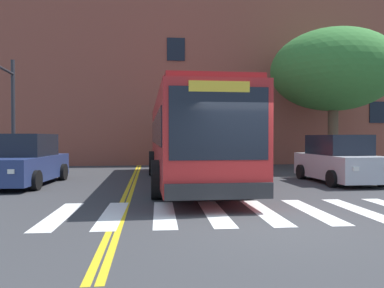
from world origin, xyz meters
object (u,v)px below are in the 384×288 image
car_navy_near_lane (24,162)px  city_bus (188,137)px  traffic_light_overhead (237,108)px  street_tree_curbside_large (333,71)px  car_teal_behind_bus (194,152)px  car_silver_far_lane (338,161)px  traffic_light_far_corner (2,98)px

car_navy_near_lane → city_bus: bearing=0.8°
traffic_light_overhead → street_tree_curbside_large: (5.88, 2.34, 2.28)m
car_navy_near_lane → traffic_light_overhead: size_ratio=1.04×
traffic_light_overhead → street_tree_curbside_large: street_tree_curbside_large is taller
car_teal_behind_bus → car_navy_near_lane: bearing=-129.3°
car_teal_behind_bus → traffic_light_overhead: size_ratio=1.03×
car_silver_far_lane → traffic_light_overhead: traffic_light_overhead is taller
car_navy_near_lane → car_teal_behind_bus: car_navy_near_lane is taller
car_navy_near_lane → street_tree_curbside_large: street_tree_curbside_large is taller
car_silver_far_lane → traffic_light_overhead: 5.20m
car_navy_near_lane → car_teal_behind_bus: bearing=50.7°
car_teal_behind_bus → car_silver_far_lane: bearing=-65.0°
traffic_light_overhead → traffic_light_far_corner: bearing=-169.0°
traffic_light_far_corner → city_bus: bearing=-7.6°
traffic_light_overhead → street_tree_curbside_large: bearing=21.7°
car_teal_behind_bus → traffic_light_overhead: bearing=-77.4°
car_teal_behind_bus → street_tree_curbside_large: (7.20, -3.59, 4.54)m
street_tree_curbside_large → car_silver_far_lane: bearing=-115.3°
city_bus → street_tree_curbside_large: (8.46, 5.16, 3.61)m
city_bus → traffic_light_far_corner: bearing=172.4°
traffic_light_far_corner → street_tree_curbside_large: 16.27m
city_bus → traffic_light_overhead: traffic_light_overhead is taller
car_navy_near_lane → traffic_light_far_corner: bearing=137.7°
car_navy_near_lane → street_tree_curbside_large: bearing=20.0°
car_navy_near_lane → car_teal_behind_bus: 11.43m
traffic_light_far_corner → traffic_light_overhead: (9.69, 1.88, -0.17)m
car_silver_far_lane → street_tree_curbside_large: 7.91m
car_navy_near_lane → traffic_light_far_corner: traffic_light_far_corner is taller
car_silver_far_lane → car_teal_behind_bus: car_silver_far_lane is taller
car_silver_far_lane → car_teal_behind_bus: bearing=115.0°
car_navy_near_lane → traffic_light_overhead: (8.56, 2.91, 2.24)m
car_silver_far_lane → street_tree_curbside_large: size_ratio=0.50×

